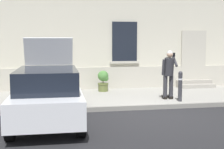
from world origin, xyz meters
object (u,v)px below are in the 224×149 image
at_px(bollard_far_left, 61,88).
at_px(planter_terracotta, 43,82).
at_px(person_on_phone, 169,71).
at_px(planter_olive, 103,80).
at_px(hatchback_car_white, 48,94).
at_px(bollard_near_person, 180,85).

relative_size(bollard_far_left, planter_terracotta, 1.22).
distance_m(bollard_far_left, person_on_phone, 3.84).
bearing_deg(planter_olive, planter_terracotta, -179.00).
height_order(hatchback_car_white, planter_terracotta, hatchback_car_white).
relative_size(planter_terracotta, planter_olive, 1.00).
distance_m(bollard_near_person, bollard_far_left, 4.05).
xyz_separation_m(hatchback_car_white, bollard_far_left, (0.38, 1.57, -0.09)).
relative_size(hatchback_car_white, planter_terracotta, 4.74).
distance_m(hatchback_car_white, planter_olive, 4.66).
distance_m(hatchback_car_white, bollard_far_left, 1.61).
height_order(hatchback_car_white, planter_olive, hatchback_car_white).
relative_size(hatchback_car_white, person_on_phone, 2.33).
xyz_separation_m(bollard_far_left, planter_terracotta, (-0.70, 2.53, -0.11)).
bearing_deg(person_on_phone, bollard_far_left, -174.58).
height_order(person_on_phone, planter_terracotta, person_on_phone).
bearing_deg(bollard_near_person, planter_olive, 131.70).
xyz_separation_m(hatchback_car_white, planter_olive, (2.13, 4.14, -0.19)).
relative_size(bollard_near_person, person_on_phone, 0.60).
relative_size(bollard_near_person, bollard_far_left, 1.00).
bearing_deg(hatchback_car_white, person_on_phone, 25.62).
height_order(hatchback_car_white, bollard_near_person, hatchback_car_white).
distance_m(bollard_near_person, person_on_phone, 0.67).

